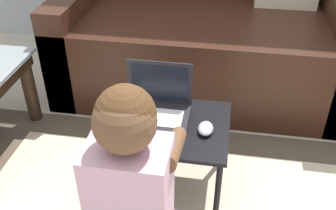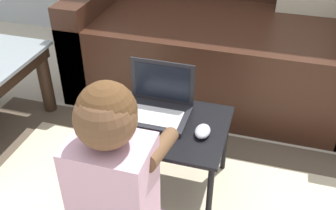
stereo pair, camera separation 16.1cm
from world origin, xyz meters
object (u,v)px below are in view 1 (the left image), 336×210
Objects in this scene: computer_mouse at (206,128)px; couch at (206,34)px; laptop at (157,108)px; laptop_desk at (170,133)px; person_seated at (131,200)px.

couch is at bearing 94.67° from computer_mouse.
laptop_desk is at bearing -40.05° from laptop.
couch reaches higher than person_seated.
laptop_desk is at bearing 170.61° from computer_mouse.
laptop is 0.23m from computer_mouse.
laptop_desk is 0.12m from laptop.
laptop is at bearing 139.95° from laptop_desk.
laptop_desk is at bearing -93.79° from couch.
couch is 6.06× the size of laptop.
couch is at bearing 85.06° from person_seated.
person_seated is at bearing -94.94° from couch.
couch is 3.47× the size of laptop_desk.
laptop_desk is at bearing 82.36° from person_seated.
couch is at bearing 86.21° from laptop_desk.
laptop_desk is 5.31× the size of computer_mouse.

